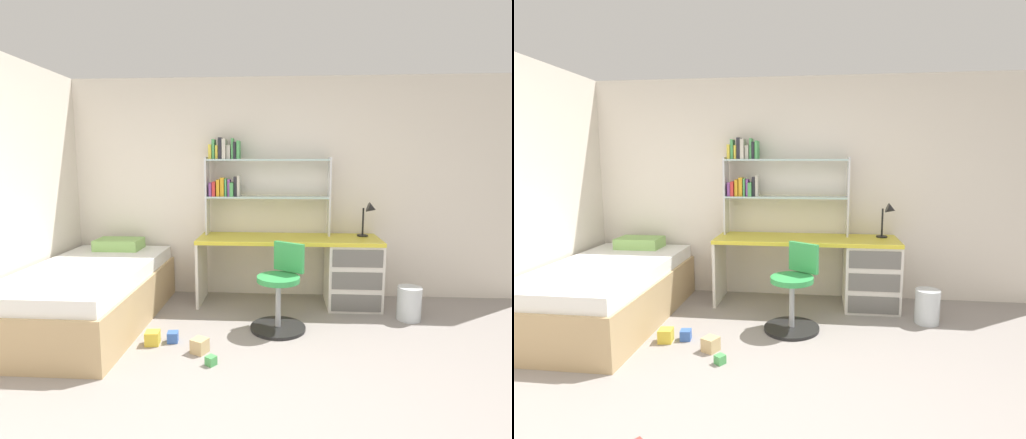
% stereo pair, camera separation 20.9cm
% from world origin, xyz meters
% --- Properties ---
extents(room_shell, '(5.85, 6.19, 2.51)m').
position_xyz_m(room_shell, '(-1.26, 1.28, 1.26)').
color(room_shell, silver).
rests_on(room_shell, ground_plane).
extents(desk, '(1.97, 0.60, 0.75)m').
position_xyz_m(desk, '(0.60, 2.27, 0.41)').
color(desk, gold).
rests_on(desk, ground_plane).
extents(bookshelf_hutch, '(1.39, 0.22, 1.08)m').
position_xyz_m(bookshelf_hutch, '(-0.38, 2.45, 1.39)').
color(bookshelf_hutch, silver).
rests_on(bookshelf_hutch, desk).
extents(desk_lamp, '(0.20, 0.17, 0.38)m').
position_xyz_m(desk_lamp, '(0.96, 2.36, 1.00)').
color(desk_lamp, black).
rests_on(desk_lamp, desk).
extents(swivel_chair, '(0.52, 0.52, 0.80)m').
position_xyz_m(swivel_chair, '(-0.01, 1.58, 0.32)').
color(swivel_chair, black).
rests_on(swivel_chair, ground_plane).
extents(bed_platform, '(1.13, 2.01, 0.70)m').
position_xyz_m(bed_platform, '(-1.84, 1.58, 0.29)').
color(bed_platform, tan).
rests_on(bed_platform, ground_plane).
extents(waste_bin, '(0.23, 0.23, 0.33)m').
position_xyz_m(waste_bin, '(1.28, 1.88, 0.17)').
color(waste_bin, silver).
rests_on(waste_bin, ground_plane).
extents(toy_block_green_0, '(0.10, 0.10, 0.07)m').
position_xyz_m(toy_block_green_0, '(-0.53, 0.83, 0.04)').
color(toy_block_green_0, '#479E51').
rests_on(toy_block_green_0, ground_plane).
extents(toy_block_blue_2, '(0.10, 0.10, 0.09)m').
position_xyz_m(toy_block_blue_2, '(-0.94, 1.22, 0.05)').
color(toy_block_blue_2, '#3860B7').
rests_on(toy_block_blue_2, ground_plane).
extents(toy_block_natural_3, '(0.16, 0.16, 0.12)m').
position_xyz_m(toy_block_natural_3, '(-0.66, 1.04, 0.06)').
color(toy_block_natural_3, tan).
rests_on(toy_block_natural_3, ground_plane).
extents(toy_block_yellow_4, '(0.13, 0.13, 0.12)m').
position_xyz_m(toy_block_yellow_4, '(-1.10, 1.16, 0.06)').
color(toy_block_yellow_4, gold).
rests_on(toy_block_yellow_4, ground_plane).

